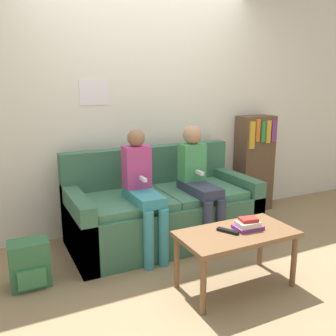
% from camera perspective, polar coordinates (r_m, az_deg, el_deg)
% --- Properties ---
extents(ground_plane, '(10.00, 10.00, 0.00)m').
position_cam_1_polar(ground_plane, '(3.44, 3.11, -14.14)').
color(ground_plane, '#937A56').
extents(wall_back, '(8.00, 0.06, 2.60)m').
position_cam_1_polar(wall_back, '(4.03, -4.20, 9.21)').
color(wall_back, silver).
rests_on(wall_back, ground_plane).
extents(couch, '(1.83, 0.86, 0.91)m').
position_cam_1_polar(couch, '(3.77, -0.94, -6.58)').
color(couch, '#38664C').
rests_on(couch, ground_plane).
extents(coffee_table, '(0.90, 0.47, 0.46)m').
position_cam_1_polar(coffee_table, '(2.95, 10.38, -10.59)').
color(coffee_table, brown).
rests_on(coffee_table, ground_plane).
extents(person_left, '(0.24, 0.58, 1.15)m').
position_cam_1_polar(person_left, '(3.37, -3.90, -2.92)').
color(person_left, teal).
rests_on(person_left, ground_plane).
extents(person_right, '(0.24, 0.58, 1.15)m').
position_cam_1_polar(person_right, '(3.63, 4.69, -1.58)').
color(person_right, '#33384C').
rests_on(person_right, ground_plane).
extents(tv_remote, '(0.12, 0.17, 0.02)m').
position_cam_1_polar(tv_remote, '(2.90, 9.09, -9.47)').
color(tv_remote, black).
rests_on(tv_remote, coffee_table).
extents(book_stack, '(0.22, 0.15, 0.09)m').
position_cam_1_polar(book_stack, '(2.98, 12.09, -8.44)').
color(book_stack, '#7A3389').
rests_on(book_stack, coffee_table).
extents(bookshelf, '(0.44, 0.26, 1.16)m').
position_cam_1_polar(bookshelf, '(4.71, 13.00, 0.73)').
color(bookshelf, brown).
rests_on(bookshelf, ground_plane).
extents(backpack, '(0.30, 0.23, 0.37)m').
position_cam_1_polar(backpack, '(3.20, -20.33, -13.57)').
color(backpack, '#336B42').
rests_on(backpack, ground_plane).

